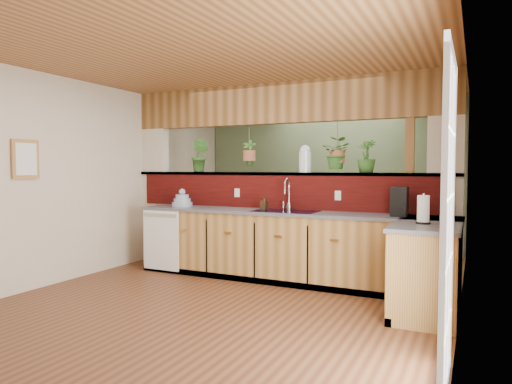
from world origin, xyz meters
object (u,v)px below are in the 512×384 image
at_px(dish_stack, 182,201).
at_px(glass_jar, 305,159).
at_px(coffee_maker, 400,203).
at_px(paper_towel, 423,210).
at_px(faucet, 288,193).
at_px(soap_dispenser, 264,203).
at_px(shelving_console, 282,220).

relative_size(dish_stack, glass_jar, 0.81).
xyz_separation_m(coffee_maker, paper_towel, (0.32, -0.66, -0.02)).
height_order(faucet, soap_dispenser, faucet).
relative_size(paper_towel, glass_jar, 0.83).
bearing_deg(faucet, dish_stack, -173.45).
bearing_deg(soap_dispenser, glass_jar, 36.93).
bearing_deg(soap_dispenser, paper_towel, -18.40).
xyz_separation_m(glass_jar, shelving_console, (-1.12, 1.90, -1.07)).
bearing_deg(coffee_maker, glass_jar, 163.62).
height_order(soap_dispenser, coffee_maker, coffee_maker).
relative_size(faucet, shelving_console, 0.29).
xyz_separation_m(faucet, shelving_console, (-0.96, 2.11, -0.63)).
relative_size(coffee_maker, glass_jar, 0.92).
xyz_separation_m(soap_dispenser, shelving_console, (-0.67, 2.23, -0.49)).
distance_m(faucet, coffee_maker, 1.44).
relative_size(coffee_maker, shelving_console, 0.23).
relative_size(dish_stack, soap_dispenser, 1.62).
relative_size(dish_stack, shelving_console, 0.20).
relative_size(coffee_maker, paper_towel, 1.11).
bearing_deg(glass_jar, shelving_console, 120.41).
bearing_deg(dish_stack, faucet, 6.55).
xyz_separation_m(soap_dispenser, coffee_maker, (1.71, -0.02, 0.06)).
bearing_deg(paper_towel, soap_dispenser, 161.60).
bearing_deg(faucet, soap_dispenser, -157.38).
relative_size(soap_dispenser, glass_jar, 0.50).
bearing_deg(paper_towel, glass_jar, 147.62).
xyz_separation_m(dish_stack, shelving_console, (0.58, 2.29, -0.48)).
height_order(soap_dispenser, shelving_console, soap_dispenser).
height_order(faucet, dish_stack, faucet).
height_order(coffee_maker, shelving_console, coffee_maker).
height_order(paper_towel, glass_jar, glass_jar).
bearing_deg(faucet, paper_towel, -24.39).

